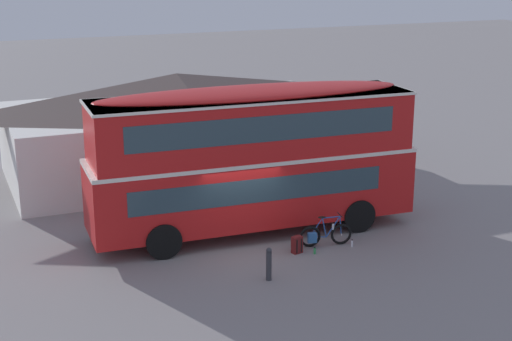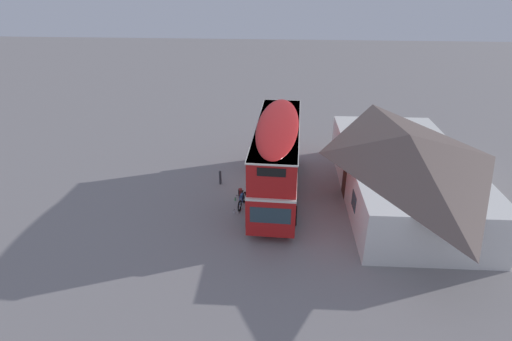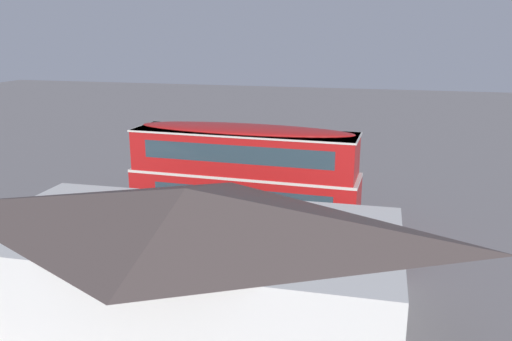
# 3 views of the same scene
# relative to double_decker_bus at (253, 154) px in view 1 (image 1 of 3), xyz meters

# --- Properties ---
(ground_plane) EXTENTS (120.00, 120.00, 0.00)m
(ground_plane) POSITION_rel_double_decker_bus_xyz_m (-0.85, -1.19, -2.64)
(ground_plane) COLOR gray
(double_decker_bus) EXTENTS (10.62, 2.96, 4.79)m
(double_decker_bus) POSITION_rel_double_decker_bus_xyz_m (0.00, 0.00, 0.00)
(double_decker_bus) COLOR black
(double_decker_bus) RESTS_ON ground
(touring_bicycle) EXTENTS (1.68, 0.50, 0.99)m
(touring_bicycle) POSITION_rel_double_decker_bus_xyz_m (1.58, -2.01, -2.27)
(touring_bicycle) COLOR black
(touring_bicycle) RESTS_ON ground
(backpack_on_ground) EXTENTS (0.35, 0.31, 0.58)m
(backpack_on_ground) POSITION_rel_double_decker_bus_xyz_m (0.56, -2.20, -2.35)
(backpack_on_ground) COLOR maroon
(backpack_on_ground) RESTS_ON ground
(water_bottle_clear_plastic) EXTENTS (0.07, 0.07, 0.23)m
(water_bottle_clear_plastic) POSITION_rel_double_decker_bus_xyz_m (2.37, -2.38, -2.54)
(water_bottle_clear_plastic) COLOR silver
(water_bottle_clear_plastic) RESTS_ON ground
(water_bottle_green_metal) EXTENTS (0.07, 0.07, 0.22)m
(water_bottle_green_metal) POSITION_rel_double_decker_bus_xyz_m (1.03, -2.48, -2.54)
(water_bottle_green_metal) COLOR green
(water_bottle_green_metal) RESTS_ON ground
(pub_building) EXTENTS (13.96, 7.43, 4.12)m
(pub_building) POSITION_rel_double_decker_bus_xyz_m (-0.18, 7.63, -0.55)
(pub_building) COLOR silver
(pub_building) RESTS_ON ground
(kerb_bollard) EXTENTS (0.16, 0.16, 0.97)m
(kerb_bollard) POSITION_rel_double_decker_bus_xyz_m (-1.02, -3.69, -2.15)
(kerb_bollard) COLOR #333338
(kerb_bollard) RESTS_ON ground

